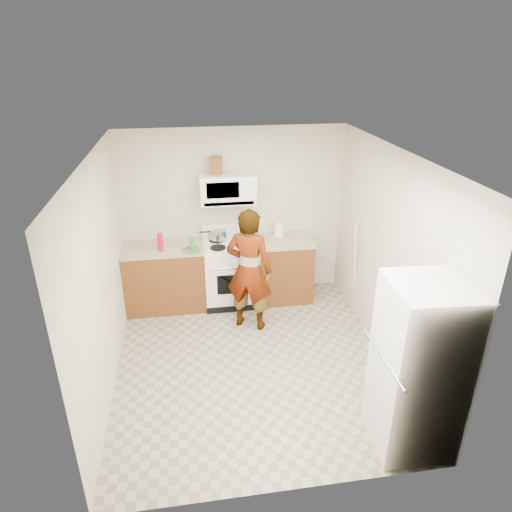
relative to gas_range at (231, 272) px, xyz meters
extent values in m
plane|color=gray|center=(0.10, -1.48, -0.49)|extent=(3.60, 3.60, 0.00)
cube|color=beige|center=(0.10, 0.31, 0.76)|extent=(3.20, 0.02, 2.50)
cube|color=beige|center=(1.69, -1.48, 0.76)|extent=(0.02, 3.60, 2.50)
cube|color=brown|center=(-0.94, 0.01, -0.04)|extent=(1.12, 0.62, 0.90)
cube|color=tan|center=(-0.94, 0.01, 0.43)|extent=(1.14, 0.64, 0.03)
cube|color=brown|center=(0.78, 0.01, -0.04)|extent=(0.80, 0.62, 0.90)
cube|color=tan|center=(0.78, 0.01, 0.43)|extent=(0.82, 0.64, 0.03)
cube|color=white|center=(0.00, -0.01, -0.04)|extent=(0.76, 0.65, 0.90)
cube|color=white|center=(0.00, -0.01, 0.43)|extent=(0.76, 0.62, 0.03)
cube|color=white|center=(0.00, 0.28, 0.54)|extent=(0.76, 0.08, 0.20)
cube|color=white|center=(0.00, 0.13, 1.21)|extent=(0.76, 0.38, 0.40)
imported|color=tan|center=(0.18, -0.70, 0.35)|extent=(0.72, 0.62, 1.67)
cube|color=silver|center=(1.40, -2.90, 0.36)|extent=(0.74, 0.74, 1.70)
cylinder|color=white|center=(0.74, 0.17, 0.54)|extent=(0.16, 0.16, 0.18)
cube|color=brown|center=(-0.14, 0.14, 1.53)|extent=(0.18, 0.18, 0.24)
cylinder|color=#B7B8BC|center=(-0.15, 0.16, 0.54)|extent=(0.31, 0.31, 0.13)
cube|color=silver|center=(0.22, -0.14, 0.47)|extent=(0.29, 0.24, 0.05)
cylinder|color=#B80D28|center=(-0.95, -0.12, 0.58)|extent=(0.08, 0.08, 0.25)
cylinder|color=orange|center=(-0.54, -0.07, 0.52)|extent=(0.06, 0.06, 0.15)
cylinder|color=#198A2D|center=(-0.53, -0.18, 0.55)|extent=(0.06, 0.06, 0.19)
cylinder|color=silver|center=(-0.55, -0.17, 0.46)|extent=(0.35, 0.35, 0.01)
cylinder|color=silver|center=(1.67, -0.56, 0.20)|extent=(0.21, 0.24, 1.36)
camera|label=1|loc=(-0.56, -5.92, 2.99)|focal=32.00mm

